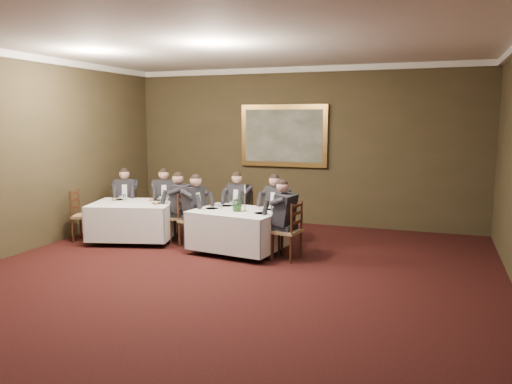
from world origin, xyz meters
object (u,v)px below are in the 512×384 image
Objects in this scene: diner_main_backright at (277,219)px; centerpiece at (238,203)px; chair_sec_endleft at (85,226)px; candlestick at (245,201)px; diner_sec_backright at (165,208)px; chair_main_endleft at (193,231)px; chair_sec_backright at (165,219)px; chair_sec_backleft at (127,218)px; diner_main_endleft at (193,219)px; chair_main_endright at (287,243)px; chair_main_backleft at (239,226)px; diner_sec_backleft at (126,208)px; table_main at (237,228)px; chair_sec_endright at (183,228)px; painting at (284,136)px; diner_main_backleft at (239,215)px; diner_main_endright at (286,230)px; diner_sec_endright at (182,216)px; chair_main_backright at (277,231)px; table_second at (133,219)px.

diner_main_backright is 4.48× the size of centerpiece.
candlestick reaches higher than chair_sec_endleft.
diner_main_backright is 2.54m from diner_sec_backright.
chair_sec_backright is (-1.07, 0.82, 0.00)m from chair_main_endleft.
chair_sec_backleft is at bearing 165.73° from candlestick.
diner_main_endleft is at bearing 40.87° from diner_main_backright.
diner_main_endleft reaches higher than candlestick.
chair_main_endright is (0.44, -0.84, -0.23)m from diner_main_backright.
centerpiece reaches higher than chair_sec_backleft.
chair_main_backleft and chair_sec_endleft have the same top height.
table_main is at bearing 138.14° from diner_sec_backleft.
chair_sec_endleft is (-3.16, -0.18, -0.17)m from table_main.
chair_sec_backleft is at bearing 142.78° from chair_sec_endleft.
painting is at bearing -33.74° from chair_sec_endright.
chair_main_endright is 3.88m from chair_sec_backleft.
chair_sec_endleft is 3.33× the size of centerpiece.
diner_main_backleft is 1.00× the size of diner_main_endleft.
diner_main_backright reaches higher than chair_main_endright.
diner_main_endright is at bearing 148.95° from diner_main_backleft.
diner_sec_backright is at bearing -137.49° from painting.
chair_main_endleft is 1.00× the size of chair_main_endright.
chair_sec_backleft is at bearing 8.47° from diner_main_backleft.
diner_sec_backright is 0.96m from diner_sec_endright.
diner_main_endleft is at bearing -128.87° from chair_sec_endright.
chair_main_backright is 1.00× the size of chair_sec_endright.
table_second is 1.35× the size of diner_sec_backleft.
diner_main_endleft is at bearing 135.03° from diner_sec_backleft.
chair_main_backright is at bearing 147.90° from diner_sec_backright.
chair_main_backright is 0.98m from diner_main_endright.
diner_sec_backleft is at bearing 19.06° from diner_main_backright.
chair_main_backright is 1.00× the size of chair_sec_backleft.
diner_main_backleft is 0.85m from chair_main_backright.
chair_main_backright is at bearing 178.47° from chair_main_backleft.
diner_main_backleft is (1.92, 0.75, 0.06)m from table_second.
centerpiece reaches higher than chair_sec_endleft.
diner_sec_backleft is 1.35× the size of chair_sec_endleft.
candlestick is at bearing 97.33° from chair_main_endleft.
chair_sec_endleft is (-1.14, -1.13, -0.23)m from diner_sec_backright.
diner_main_backleft is at bearing 90.00° from chair_main_backleft.
chair_sec_backleft is at bearing -12.46° from diner_sec_backright.
candlestick is at bearing -2.43° from table_second.
chair_main_endright is 0.23m from diner_main_endright.
chair_main_backright is 0.74× the size of diner_main_endright.
diner_sec_backleft is at bearing 8.97° from chair_main_backleft.
diner_main_backleft is 1.06m from centerpiece.
diner_main_backleft is at bearing 148.59° from chair_sec_backright.
diner_sec_endright is (0.74, -0.61, 0.00)m from diner_sec_backright.
chair_sec_backright is at bearing -90.00° from diner_sec_backright.
painting reaches higher than chair_main_backleft.
chair_main_backright is at bearing 179.29° from diner_main_backleft.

